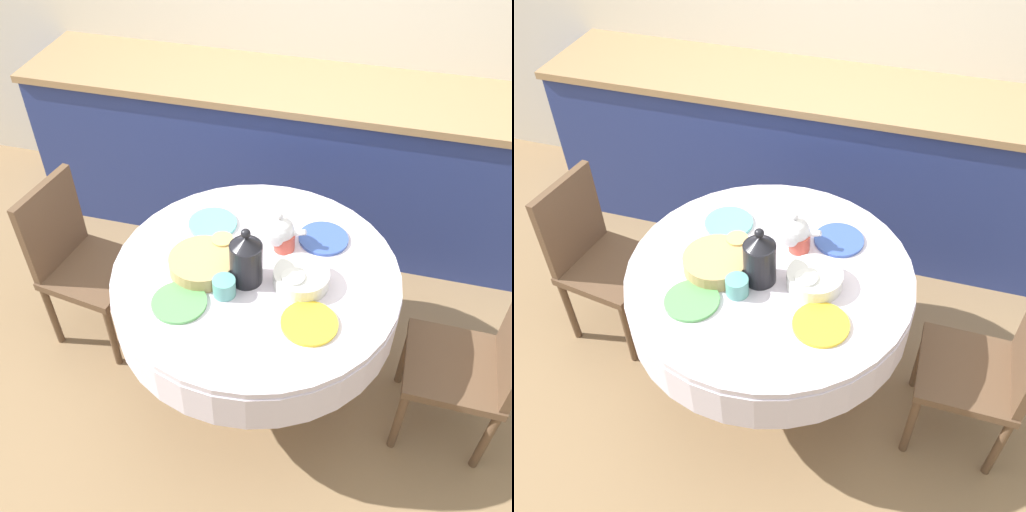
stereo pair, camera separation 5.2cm
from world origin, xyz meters
TOP-DOWN VIEW (x-y plane):
  - ground_plane at (0.00, 0.00)m, footprint 12.00×12.00m
  - kitchen_counter at (0.00, 1.23)m, footprint 3.24×0.64m
  - dining_table at (0.00, 0.00)m, footprint 1.17×1.17m
  - chair_left at (0.93, -0.01)m, footprint 0.40×0.40m
  - chair_right at (-0.92, 0.13)m, footprint 0.45×0.45m
  - plate_near_left at (-0.24, -0.25)m, footprint 0.21×0.21m
  - cup_near_left at (-0.09, -0.15)m, footprint 0.09×0.09m
  - plate_near_right at (0.26, -0.22)m, footprint 0.21×0.21m
  - cup_near_right at (0.16, -0.07)m, footprint 0.09×0.09m
  - plate_far_left at (-0.26, 0.23)m, footprint 0.21×0.21m
  - cup_far_left at (-0.16, 0.07)m, footprint 0.09×0.09m
  - plate_far_right at (0.23, 0.25)m, footprint 0.21×0.21m
  - cup_far_right at (0.08, 0.16)m, footprint 0.09×0.09m
  - coffee_carafe at (-0.02, -0.06)m, footprint 0.13×0.13m
  - teapot at (0.05, 0.17)m, footprint 0.18×0.13m
  - bread_basket at (-0.21, -0.05)m, footprint 0.27×0.27m
  - fruit_bowl at (0.19, -0.03)m, footprint 0.22×0.22m

SIDE VIEW (x-z plane):
  - ground_plane at x=0.00m, z-range 0.00..0.00m
  - kitchen_counter at x=0.00m, z-range 0.00..0.95m
  - chair_left at x=0.93m, z-range 0.05..0.92m
  - chair_right at x=-0.92m, z-range 0.05..0.92m
  - dining_table at x=0.00m, z-range 0.25..1.00m
  - plate_near_left at x=-0.24m, z-range 0.75..0.76m
  - plate_near_right at x=0.26m, z-range 0.75..0.76m
  - plate_far_left at x=-0.26m, z-range 0.75..0.76m
  - plate_far_right at x=0.23m, z-range 0.75..0.76m
  - fruit_bowl at x=0.19m, z-range 0.75..0.81m
  - bread_basket at x=-0.21m, z-range 0.75..0.82m
  - cup_near_left at x=-0.09m, z-range 0.75..0.83m
  - cup_near_right at x=0.16m, z-range 0.75..0.83m
  - cup_far_left at x=-0.16m, z-range 0.75..0.83m
  - cup_far_right at x=0.08m, z-range 0.75..0.83m
  - teapot at x=0.05m, z-range 0.74..0.91m
  - coffee_carafe at x=-0.02m, z-range 0.73..0.99m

